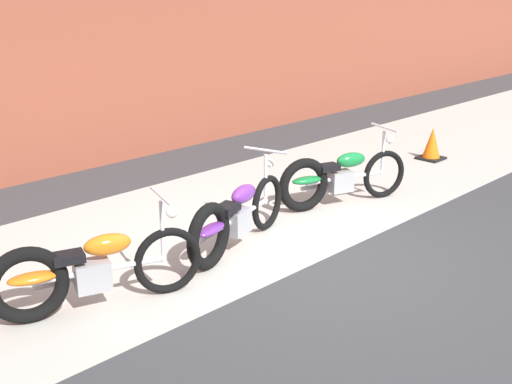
{
  "coord_description": "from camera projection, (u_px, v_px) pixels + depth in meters",
  "views": [
    {
      "loc": [
        -5.01,
        -4.04,
        2.94
      ],
      "look_at": [
        -0.36,
        0.6,
        0.75
      ],
      "focal_mm": 45.0,
      "sensor_mm": 36.0,
      "label": 1
    }
  ],
  "objects": [
    {
      "name": "ground_plane",
      "position": [
        318.0,
        262.0,
        7.0
      ],
      "size": [
        80.0,
        80.0,
        0.0
      ],
      "primitive_type": "plane",
      "color": "#38383A"
    },
    {
      "name": "sidewalk_slab",
      "position": [
        212.0,
        221.0,
        8.17
      ],
      "size": [
        36.0,
        3.5,
        0.01
      ],
      "primitive_type": "cube",
      "color": "#B2ADA3",
      "rests_on": "ground"
    },
    {
      "name": "motorcycle_orange",
      "position": [
        83.0,
        271.0,
        5.86
      ],
      "size": [
        1.93,
        0.86,
        1.03
      ],
      "rotation": [
        0.0,
        0.0,
        -0.33
      ],
      "color": "black",
      "rests_on": "ground"
    },
    {
      "name": "motorcycle_purple",
      "position": [
        233.0,
        219.0,
        7.14
      ],
      "size": [
        1.96,
        0.79,
        1.03
      ],
      "rotation": [
        0.0,
        0.0,
        0.28
      ],
      "color": "black",
      "rests_on": "ground"
    },
    {
      "name": "motorcycle_green",
      "position": [
        335.0,
        178.0,
        8.61
      ],
      "size": [
        1.93,
        0.87,
        1.03
      ],
      "rotation": [
        0.0,
        0.0,
        -0.33
      ],
      "color": "black",
      "rests_on": "ground"
    },
    {
      "name": "traffic_cone",
      "position": [
        432.0,
        145.0,
        10.9
      ],
      "size": [
        0.4,
        0.4,
        0.55
      ],
      "color": "orange",
      "rests_on": "ground"
    }
  ]
}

